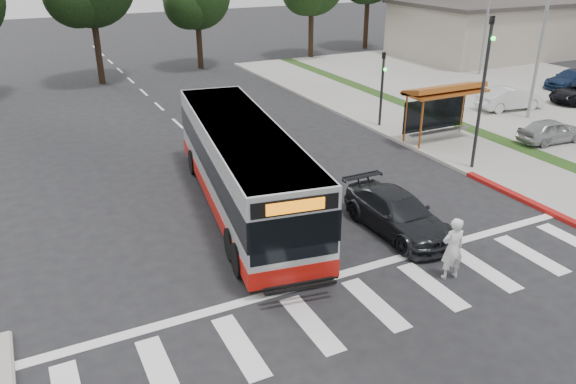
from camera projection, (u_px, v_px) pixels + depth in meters
ground at (293, 229)px, 19.54m from camera, size 140.00×140.00×0.00m
sidewalk_east at (406, 125)px, 30.55m from camera, size 4.00×40.00×0.12m
curb_east at (375, 130)px, 29.73m from camera, size 0.30×40.00×0.15m
curb_east_red at (525, 200)px, 21.55m from camera, size 0.32×6.00×0.15m
parking_lot at (534, 93)px, 37.10m from camera, size 18.00×36.00×0.10m
commercial_building at (485, 30)px, 48.91m from camera, size 14.00×10.00×4.40m
building_roof_cap at (488, 2)px, 47.96m from camera, size 14.60×10.60×0.30m
crosswalk_ladder at (375, 304)px, 15.44m from camera, size 18.00×2.60×0.01m
bus_shelter at (443, 96)px, 27.18m from camera, size 4.20×1.60×2.86m
traffic_signal_ne_tall at (484, 82)px, 23.11m from camera, size 0.18×0.37×6.50m
traffic_signal_ne_short at (382, 82)px, 29.41m from camera, size 0.18×0.37×4.00m
lot_light_front at (547, 10)px, 29.41m from camera, size 1.90×0.35×9.01m
transit_bus at (243, 168)px, 20.55m from camera, size 4.49×12.47×3.15m
pedestrian at (453, 249)px, 16.28m from camera, size 0.78×0.58×1.96m
dark_sedan at (397, 213)px, 19.11m from camera, size 1.93×4.69×1.36m
parked_car_0 at (551, 131)px, 27.56m from camera, size 3.56×1.67×1.18m
parked_car_1 at (510, 98)px, 33.07m from camera, size 4.17×1.89×1.33m
parked_car_3 at (570, 79)px, 38.15m from camera, size 4.22×2.02×1.19m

